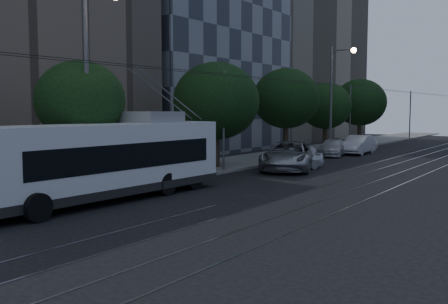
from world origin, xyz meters
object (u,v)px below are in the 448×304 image
at_px(car_white_b, 333,148).
at_px(car_white_c, 358,145).
at_px(car_white_d, 362,144).
at_px(streetlamp_far, 336,89).
at_px(car_white_a, 294,159).
at_px(streetlamp_near, 93,72).
at_px(trolleybus, 105,160).
at_px(pickup_silver, 289,156).

xyz_separation_m(car_white_b, car_white_c, (1.09, 2.77, 0.12)).
relative_size(car_white_d, streetlamp_far, 0.42).
xyz_separation_m(car_white_a, car_white_d, (-1.24, 15.55, -0.03)).
height_order(car_white_c, streetlamp_near, streetlamp_near).
bearing_deg(car_white_c, car_white_d, 100.88).
bearing_deg(streetlamp_near, car_white_a, 81.51).
height_order(trolleybus, car_white_d, trolleybus).
relative_size(pickup_silver, car_white_a, 1.62).
xyz_separation_m(trolleybus, car_white_a, (1.40, 14.19, -1.03)).
height_order(trolleybus, pickup_silver, trolleybus).
bearing_deg(car_white_d, streetlamp_near, -83.29).
height_order(pickup_silver, streetlamp_far, streetlamp_far).
bearing_deg(streetlamp_far, pickup_silver, -80.31).
bearing_deg(streetlamp_far, car_white_c, 36.56).
distance_m(pickup_silver, streetlamp_near, 14.46).
bearing_deg(car_white_c, pickup_silver, -90.85).
xyz_separation_m(car_white_b, streetlamp_far, (-0.50, 1.59, 4.80)).
distance_m(trolleybus, streetlamp_far, 25.86).
relative_size(car_white_a, car_white_d, 1.05).
height_order(trolleybus, car_white_c, trolleybus).
bearing_deg(car_white_b, car_white_a, -93.34).
bearing_deg(car_white_a, car_white_b, 123.81).
xyz_separation_m(pickup_silver, streetlamp_near, (-2.03, -13.60, 4.46)).
distance_m(trolleybus, car_white_d, 29.76).
bearing_deg(car_white_a, trolleybus, -71.10).
height_order(car_white_c, streetlamp_far, streetlamp_far).
bearing_deg(car_white_c, trolleybus, -94.69).
relative_size(car_white_a, streetlamp_near, 0.45).
bearing_deg(car_white_a, car_white_d, 119.09).
bearing_deg(car_white_b, car_white_c, 55.93).
relative_size(car_white_a, streetlamp_far, 0.44).
xyz_separation_m(car_white_a, streetlamp_near, (-2.10, -14.10, 4.68)).
distance_m(car_white_b, car_white_d, 5.76).
xyz_separation_m(trolleybus, car_white_d, (0.16, 29.74, -1.06)).
xyz_separation_m(pickup_silver, car_white_d, (-1.17, 16.05, -0.25)).
xyz_separation_m(car_white_a, car_white_b, (-1.60, 9.80, 0.00)).
relative_size(pickup_silver, streetlamp_far, 0.71).
xyz_separation_m(car_white_a, car_white_c, (-0.51, 12.57, 0.12)).
height_order(car_white_d, streetlamp_far, streetlamp_far).
relative_size(trolleybus, car_white_b, 2.68).
relative_size(pickup_silver, streetlamp_near, 0.73).
relative_size(car_white_b, car_white_c, 0.97).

